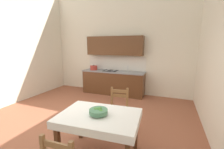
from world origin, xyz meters
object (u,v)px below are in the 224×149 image
object	(u,v)px
kitchen_cabinetry	(113,72)
dining_chair_kitchen_side	(118,110)
dining_table	(99,122)
fruit_bowl	(98,111)

from	to	relation	value
kitchen_cabinetry	dining_chair_kitchen_side	bearing A→B (deg)	-66.66
kitchen_cabinetry	dining_chair_kitchen_side	world-z (taller)	kitchen_cabinetry
dining_table	fruit_bowl	xyz separation A→B (m)	(0.00, -0.02, 0.19)
dining_table	fruit_bowl	world-z (taller)	fruit_bowl
kitchen_cabinetry	dining_table	distance (m)	3.44
kitchen_cabinetry	dining_table	world-z (taller)	kitchen_cabinetry
dining_chair_kitchen_side	fruit_bowl	distance (m)	1.00
kitchen_cabinetry	dining_table	size ratio (longest dim) A/B	1.76
fruit_bowl	dining_chair_kitchen_side	bearing A→B (deg)	89.09
fruit_bowl	dining_table	bearing A→B (deg)	92.00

